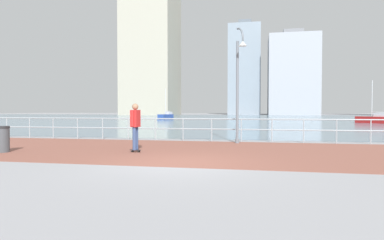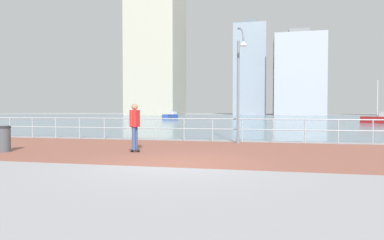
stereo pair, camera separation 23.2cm
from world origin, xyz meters
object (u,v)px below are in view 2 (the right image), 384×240
trash_bin (4,139)px  sailboat_navy (378,119)px  lamppost (240,79)px  skateboarder (135,123)px  sailboat_ivory (170,116)px

trash_bin → sailboat_navy: size_ratio=0.19×
lamppost → skateboarder: size_ratio=3.00×
sailboat_ivory → sailboat_navy: 30.86m
sailboat_navy → skateboarder: bearing=-119.1°
sailboat_ivory → skateboarder: bearing=-75.7°
lamppost → sailboat_ivory: size_ratio=1.02×
sailboat_navy → sailboat_ivory: bearing=155.6°
skateboarder → sailboat_ivory: sailboat_ivory is taller
lamppost → sailboat_ivory: bearing=110.1°
skateboarder → sailboat_navy: (17.04, 30.57, -0.57)m
skateboarder → trash_bin: size_ratio=1.86×
skateboarder → sailboat_navy: sailboat_navy is taller
skateboarder → sailboat_navy: size_ratio=0.35×
trash_bin → skateboarder: bearing=11.3°
skateboarder → sailboat_ivory: bearing=104.3°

